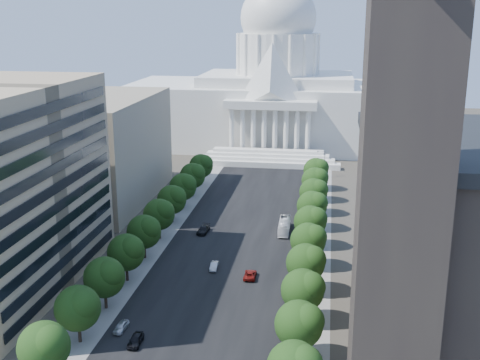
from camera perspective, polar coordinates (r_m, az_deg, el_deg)
The scene contains 35 objects.
road_asphalt at distance 160.30m, azimuth 0.38°, elevation -3.62°, with size 30.00×260.00×0.01m, color black.
sidewalk_left at distance 163.91m, azimuth -6.22°, elevation -3.28°, with size 8.00×260.00×0.02m, color gray.
sidewalk_right at distance 158.88m, azimuth 7.19°, elevation -3.93°, with size 8.00×260.00×0.02m, color gray.
capitol at distance 247.90m, azimuth 3.52°, elevation 7.94°, with size 120.00×56.00×73.00m.
office_block_left_far at distance 178.32m, azimuth -14.62°, elevation 2.85°, with size 38.00×52.00×30.00m, color gray.
tree_l_a at distance 93.76m, azimuth -17.98°, elevation -14.75°, with size 7.79×7.60×9.97m.
tree_l_b at distance 103.23m, azimuth -15.02°, elevation -11.57°, with size 7.79×7.60×9.97m.
tree_l_c at distance 113.19m, azimuth -12.62°, elevation -8.91°, with size 7.79×7.60×9.97m.
tree_l_d at distance 123.50m, azimuth -10.64°, elevation -6.68°, with size 7.79×7.60×9.97m.
tree_l_e at distance 134.10m, azimuth -8.99°, elevation -4.79°, with size 7.79×7.60×9.97m.
tree_l_f at distance 144.92m, azimuth -7.59°, elevation -3.17°, with size 7.79×7.60×9.97m.
tree_l_g at distance 155.91m, azimuth -6.39°, elevation -1.78°, with size 7.79×7.60×9.97m.
tree_l_h at distance 167.03m, azimuth -5.34°, elevation -0.58°, with size 7.79×7.60×9.97m.
tree_l_i at distance 178.28m, azimuth -4.43°, elevation 0.48°, with size 7.79×7.60×9.97m.
tree_l_j at distance 189.61m, azimuth -3.63°, elevation 1.41°, with size 7.79×7.60×9.97m.
tree_r_b at distance 95.62m, azimuth 5.80°, elevation -13.38°, with size 7.79×7.60×9.97m.
tree_r_c at distance 106.29m, azimuth 6.13°, elevation -10.27°, with size 7.79×7.60×9.97m.
tree_r_d at distance 117.21m, azimuth 6.40°, elevation -7.74°, with size 7.79×7.60×9.97m.
tree_r_e at distance 128.33m, azimuth 6.62°, elevation -5.64°, with size 7.79×7.60×9.97m.
tree_r_f at distance 139.59m, azimuth 6.80°, elevation -3.88°, with size 7.79×7.60×9.97m.
tree_r_g at distance 150.97m, azimuth 6.96°, elevation -2.38°, with size 7.79×7.60×9.97m.
tree_r_h at distance 162.44m, azimuth 7.09°, elevation -1.09°, with size 7.79×7.60×9.97m.
tree_r_i at distance 173.98m, azimuth 7.21°, elevation 0.02°, with size 7.79×7.60×9.97m.
tree_r_j at distance 185.58m, azimuth 7.31°, elevation 1.00°, with size 7.79×7.60×9.97m.
streetlight_b at distance 105.81m, azimuth 6.96°, elevation -10.81°, with size 2.61×0.44×9.00m.
streetlight_c at distance 128.71m, azimuth 7.31°, elevation -5.90°, with size 2.61×0.44×9.00m.
streetlight_d at distance 152.28m, azimuth 7.55°, elevation -2.50°, with size 2.61×0.44×9.00m.
streetlight_e at distance 176.24m, azimuth 7.73°, elevation -0.01°, with size 2.61×0.44×9.00m.
streetlight_f at distance 200.46m, azimuth 7.86°, elevation 1.88°, with size 2.61×0.44×9.00m.
car_dark_a at distance 103.48m, azimuth -9.86°, elevation -14.73°, with size 1.92×4.76×1.62m, color black.
car_silver at distance 129.16m, azimuth -2.47°, elevation -8.16°, with size 1.51×4.32×1.42m, color #B1B2B9.
car_red at distance 125.06m, azimuth 0.97°, elevation -8.97°, with size 2.39×5.19×1.44m, color maroon.
car_dark_b at distance 149.73m, azimuth -3.49°, elevation -4.72°, with size 2.32×5.70×1.65m, color black.
car_parked at distance 107.94m, azimuth -11.21°, elevation -13.50°, with size 1.69×4.20×1.43m, color #B1B2B9.
city_bus at distance 150.31m, azimuth 4.22°, elevation -4.37°, with size 2.56×10.96×3.05m, color silver.
Camera 1 is at (21.36, -59.94, 52.50)m, focal length 45.00 mm.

